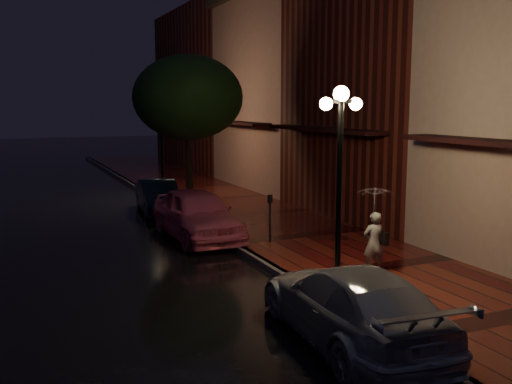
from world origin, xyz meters
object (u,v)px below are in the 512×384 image
woman_with_umbrella (375,217)px  pink_car (197,214)px  streetlamp_far (162,140)px  street_tree (188,100)px  navy_car (158,196)px  streetlamp_near (339,178)px  silver_car (351,304)px  parking_meter (270,213)px

woman_with_umbrella → pink_car: bearing=-61.4°
streetlamp_far → street_tree: bearing=-85.1°
navy_car → streetlamp_near: bearing=-79.6°
streetlamp_near → streetlamp_far: size_ratio=1.00×
silver_car → streetlamp_far: bearing=-88.3°
silver_car → woman_with_umbrella: woman_with_umbrella is taller
pink_car → silver_car: pink_car is taller
pink_car → woman_with_umbrella: woman_with_umbrella is taller
silver_car → woman_with_umbrella: (2.47, 2.78, 0.84)m
street_tree → streetlamp_far: bearing=94.9°
street_tree → streetlamp_near: bearing=-91.3°
streetlamp_near → navy_car: bearing=94.9°
streetlamp_far → silver_car: (-0.95, -15.95, -1.93)m
streetlamp_far → silver_car: bearing=-93.4°
navy_car → parking_meter: 6.71m
streetlamp_far → pink_car: streetlamp_far is taller
streetlamp_far → woman_with_umbrella: (1.52, -13.17, -1.09)m
streetlamp_near → navy_car: 11.38m
streetlamp_far → woman_with_umbrella: 13.30m
woman_with_umbrella → silver_car: bearing=53.4°
streetlamp_far → navy_car: size_ratio=1.13×
streetlamp_far → pink_car: bearing=-97.2°
silver_car → parking_meter: size_ratio=3.37×
street_tree → parking_meter: bearing=-86.5°
pink_car → parking_meter: size_ratio=3.31×
streetlamp_near → streetlamp_far: (0.00, 14.00, 0.00)m
streetlamp_near → parking_meter: (0.65, 4.65, -1.61)m
streetlamp_far → parking_meter: (0.65, -9.35, -1.61)m
pink_car → street_tree: bearing=74.3°
streetlamp_far → street_tree: size_ratio=0.74×
streetlamp_near → pink_car: 6.80m
pink_car → navy_car: size_ratio=1.20×
navy_car → silver_car: 13.11m
pink_car → silver_car: bearing=-90.7°
woman_with_umbrella → navy_car: bearing=-71.6°
streetlamp_far → woman_with_umbrella: bearing=-83.4°
navy_car → pink_car: bearing=-84.4°
parking_meter → navy_car: bearing=80.0°
pink_car → navy_car: (-0.00, 4.68, -0.15)m
navy_car → silver_car: (0.00, -13.11, 0.05)m
pink_car → streetlamp_near: bearing=-82.4°
woman_with_umbrella → parking_meter: bearing=-72.3°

